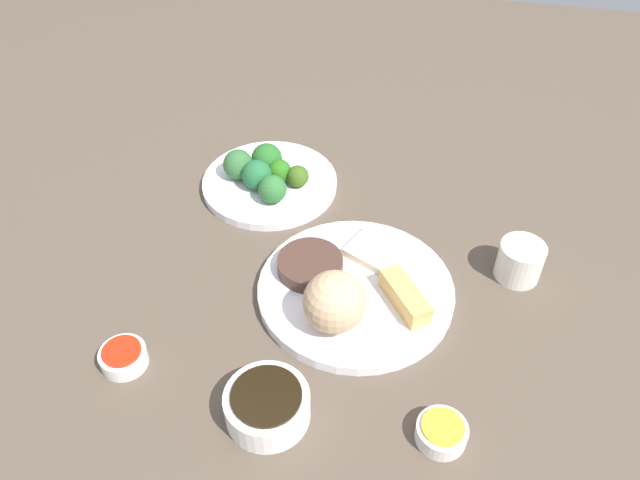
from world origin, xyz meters
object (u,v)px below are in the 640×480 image
(main_plate, at_px, (356,290))
(sauce_ramekin_hot_mustard, at_px, (441,433))
(soy_sauce_bowl, at_px, (267,406))
(sauce_ramekin_sweet_and_sour, at_px, (124,358))
(broccoli_plate, at_px, (270,183))
(teacup, at_px, (520,261))

(main_plate, xyz_separation_m, sauce_ramekin_hot_mustard, (0.13, -0.20, 0.00))
(soy_sauce_bowl, height_order, sauce_ramekin_sweet_and_sour, soy_sauce_bowl)
(broccoli_plate, xyz_separation_m, teacup, (0.40, -0.12, 0.02))
(soy_sauce_bowl, bearing_deg, teacup, 46.12)
(sauce_ramekin_hot_mustard, distance_m, teacup, 0.30)
(broccoli_plate, distance_m, sauce_ramekin_hot_mustard, 0.51)
(main_plate, height_order, soy_sauce_bowl, soy_sauce_bowl)
(soy_sauce_bowl, relative_size, sauce_ramekin_sweet_and_sour, 1.70)
(broccoli_plate, relative_size, sauce_ramekin_sweet_and_sour, 3.79)
(soy_sauce_bowl, bearing_deg, broccoli_plate, 105.64)
(main_plate, xyz_separation_m, soy_sauce_bowl, (-0.07, -0.21, 0.01))
(teacup, bearing_deg, sauce_ramekin_hot_mustard, -106.79)
(sauce_ramekin_hot_mustard, xyz_separation_m, sauce_ramekin_sweet_and_sour, (-0.40, 0.02, 0.00))
(main_plate, relative_size, sauce_ramekin_hot_mustard, 4.61)
(main_plate, distance_m, soy_sauce_bowl, 0.22)
(main_plate, bearing_deg, broccoli_plate, 131.62)
(broccoli_plate, xyz_separation_m, sauce_ramekin_hot_mustard, (0.32, -0.40, 0.00))
(broccoli_plate, distance_m, soy_sauce_bowl, 0.43)
(soy_sauce_bowl, xyz_separation_m, teacup, (0.29, 0.30, 0.01))
(broccoli_plate, relative_size, sauce_ramekin_hot_mustard, 3.79)
(soy_sauce_bowl, xyz_separation_m, sauce_ramekin_hot_mustard, (0.20, 0.01, -0.01))
(broccoli_plate, bearing_deg, sauce_ramekin_hot_mustard, -51.67)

